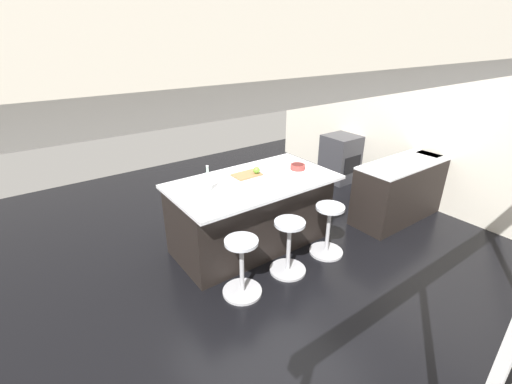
{
  "coord_description": "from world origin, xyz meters",
  "views": [
    {
      "loc": [
        2.53,
        3.21,
        2.63
      ],
      "look_at": [
        0.19,
        -0.02,
        0.81
      ],
      "focal_mm": 24.38,
      "sensor_mm": 36.0,
      "label": 1
    }
  ],
  "objects_px": {
    "cutting_board": "(247,175)",
    "water_bottle": "(208,181)",
    "kitchen_island": "(252,212)",
    "stool_by_window": "(328,231)",
    "oven_range": "(340,158)",
    "fruit_bowl": "(298,167)",
    "stool_middle": "(289,248)",
    "apple_green": "(257,170)",
    "stool_near_camera": "(242,269)"
  },
  "relations": [
    {
      "from": "oven_range",
      "to": "kitchen_island",
      "type": "xyz_separation_m",
      "value": [
        2.72,
        0.88,
        0.04
      ]
    },
    {
      "from": "stool_near_camera",
      "to": "fruit_bowl",
      "type": "distance_m",
      "value": 1.67
    },
    {
      "from": "stool_near_camera",
      "to": "water_bottle",
      "type": "bearing_deg",
      "value": -93.98
    },
    {
      "from": "stool_by_window",
      "to": "cutting_board",
      "type": "xyz_separation_m",
      "value": [
        0.64,
        -0.89,
        0.64
      ]
    },
    {
      "from": "stool_near_camera",
      "to": "fruit_bowl",
      "type": "xyz_separation_m",
      "value": [
        -1.37,
        -0.67,
        0.67
      ]
    },
    {
      "from": "stool_near_camera",
      "to": "oven_range",
      "type": "bearing_deg",
      "value": -154.21
    },
    {
      "from": "stool_near_camera",
      "to": "stool_by_window",
      "type": "bearing_deg",
      "value": 180.0
    },
    {
      "from": "oven_range",
      "to": "kitchen_island",
      "type": "relative_size",
      "value": 0.42
    },
    {
      "from": "kitchen_island",
      "to": "stool_middle",
      "type": "relative_size",
      "value": 3.06
    },
    {
      "from": "oven_range",
      "to": "stool_near_camera",
      "type": "bearing_deg",
      "value": 25.79
    },
    {
      "from": "water_bottle",
      "to": "fruit_bowl",
      "type": "xyz_separation_m",
      "value": [
        -1.32,
        0.09,
        -0.08
      ]
    },
    {
      "from": "kitchen_island",
      "to": "stool_by_window",
      "type": "xyz_separation_m",
      "value": [
        -0.66,
        0.75,
        -0.16
      ]
    },
    {
      "from": "apple_green",
      "to": "stool_middle",
      "type": "bearing_deg",
      "value": 80.54
    },
    {
      "from": "stool_by_window",
      "to": "fruit_bowl",
      "type": "xyz_separation_m",
      "value": [
        -0.05,
        -0.67,
        0.67
      ]
    },
    {
      "from": "stool_middle",
      "to": "apple_green",
      "type": "distance_m",
      "value": 1.1
    },
    {
      "from": "apple_green",
      "to": "fruit_bowl",
      "type": "height_order",
      "value": "apple_green"
    },
    {
      "from": "apple_green",
      "to": "water_bottle",
      "type": "height_order",
      "value": "water_bottle"
    },
    {
      "from": "oven_range",
      "to": "cutting_board",
      "type": "height_order",
      "value": "cutting_board"
    },
    {
      "from": "oven_range",
      "to": "stool_middle",
      "type": "relative_size",
      "value": 1.29
    },
    {
      "from": "stool_near_camera",
      "to": "apple_green",
      "type": "xyz_separation_m",
      "value": [
        -0.8,
        -0.84,
        0.7
      ]
    },
    {
      "from": "stool_middle",
      "to": "stool_near_camera",
      "type": "bearing_deg",
      "value": 0.0
    },
    {
      "from": "cutting_board",
      "to": "oven_range",
      "type": "bearing_deg",
      "value": -164.58
    },
    {
      "from": "stool_near_camera",
      "to": "apple_green",
      "type": "distance_m",
      "value": 1.36
    },
    {
      "from": "kitchen_island",
      "to": "stool_by_window",
      "type": "distance_m",
      "value": 1.02
    },
    {
      "from": "fruit_bowl",
      "to": "water_bottle",
      "type": "bearing_deg",
      "value": -3.68
    },
    {
      "from": "water_bottle",
      "to": "fruit_bowl",
      "type": "distance_m",
      "value": 1.33
    },
    {
      "from": "cutting_board",
      "to": "water_bottle",
      "type": "relative_size",
      "value": 1.15
    },
    {
      "from": "oven_range",
      "to": "water_bottle",
      "type": "distance_m",
      "value": 3.51
    },
    {
      "from": "stool_middle",
      "to": "stool_near_camera",
      "type": "height_order",
      "value": "same"
    },
    {
      "from": "kitchen_island",
      "to": "cutting_board",
      "type": "relative_size",
      "value": 5.85
    },
    {
      "from": "cutting_board",
      "to": "water_bottle",
      "type": "xyz_separation_m",
      "value": [
        0.63,
        0.13,
        0.11
      ]
    },
    {
      "from": "apple_green",
      "to": "cutting_board",
      "type": "bearing_deg",
      "value": -24.91
    },
    {
      "from": "oven_range",
      "to": "fruit_bowl",
      "type": "distance_m",
      "value": 2.3
    },
    {
      "from": "fruit_bowl",
      "to": "oven_range",
      "type": "bearing_deg",
      "value": -154.44
    },
    {
      "from": "apple_green",
      "to": "fruit_bowl",
      "type": "xyz_separation_m",
      "value": [
        -0.57,
        0.16,
        -0.02
      ]
    },
    {
      "from": "kitchen_island",
      "to": "water_bottle",
      "type": "xyz_separation_m",
      "value": [
        0.61,
        -0.0,
        0.6
      ]
    },
    {
      "from": "apple_green",
      "to": "fruit_bowl",
      "type": "distance_m",
      "value": 0.59
    },
    {
      "from": "cutting_board",
      "to": "apple_green",
      "type": "xyz_separation_m",
      "value": [
        -0.12,
        0.05,
        0.05
      ]
    },
    {
      "from": "kitchen_island",
      "to": "stool_middle",
      "type": "bearing_deg",
      "value": 90.0
    },
    {
      "from": "cutting_board",
      "to": "stool_by_window",
      "type": "bearing_deg",
      "value": 125.75
    },
    {
      "from": "cutting_board",
      "to": "fruit_bowl",
      "type": "bearing_deg",
      "value": 162.42
    },
    {
      "from": "stool_by_window",
      "to": "fruit_bowl",
      "type": "relative_size",
      "value": 3.45
    },
    {
      "from": "kitchen_island",
      "to": "stool_by_window",
      "type": "relative_size",
      "value": 3.06
    },
    {
      "from": "stool_near_camera",
      "to": "stool_middle",
      "type": "bearing_deg",
      "value": 180.0
    },
    {
      "from": "stool_by_window",
      "to": "water_bottle",
      "type": "xyz_separation_m",
      "value": [
        1.28,
        -0.76,
        0.76
      ]
    },
    {
      "from": "kitchen_island",
      "to": "water_bottle",
      "type": "distance_m",
      "value": 0.85
    },
    {
      "from": "oven_range",
      "to": "cutting_board",
      "type": "relative_size",
      "value": 2.47
    },
    {
      "from": "oven_range",
      "to": "fruit_bowl",
      "type": "relative_size",
      "value": 4.46
    },
    {
      "from": "stool_by_window",
      "to": "cutting_board",
      "type": "bearing_deg",
      "value": -54.25
    },
    {
      "from": "kitchen_island",
      "to": "stool_middle",
      "type": "height_order",
      "value": "kitchen_island"
    }
  ]
}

